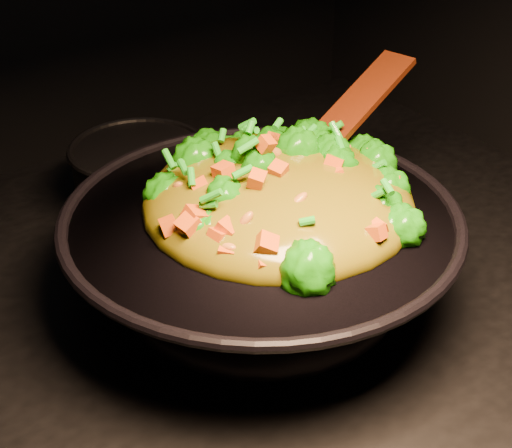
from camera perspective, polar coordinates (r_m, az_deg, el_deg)
wok at (r=0.93m, az=0.36°, el=-2.78°), size 0.58×0.58×0.13m
stir_fry at (r=0.89m, az=1.69°, el=4.28°), size 0.41×0.41×0.11m
spatula at (r=0.97m, az=5.43°, el=6.59°), size 0.30×0.11×0.13m
back_pot at (r=1.14m, az=-8.39°, el=3.28°), size 0.21×0.21×0.11m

